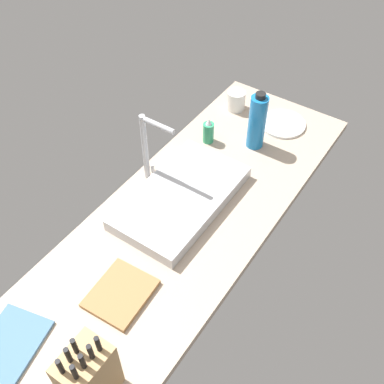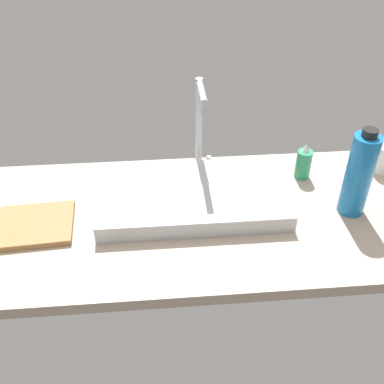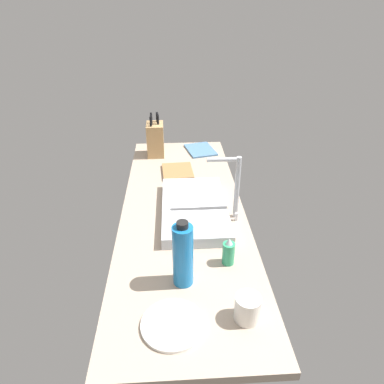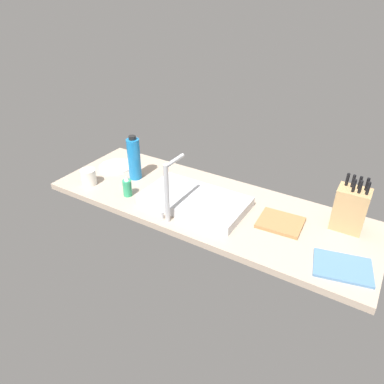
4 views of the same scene
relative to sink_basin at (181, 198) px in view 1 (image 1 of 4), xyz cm
name	(u,v)px [view 1 (image 1 of 4)]	position (x,y,z in cm)	size (l,w,h in cm)	color
countertop_slab	(186,218)	(-4.48, -5.43, -4.39)	(179.34, 61.58, 3.50)	tan
sink_basin	(181,198)	(0.00, 0.00, 0.00)	(55.68, 31.44, 5.28)	#B7BABF
faucet	(148,144)	(3.97, 18.14, 16.08)	(5.50, 15.71, 31.69)	#B7BABF
knife_block	(88,375)	(-73.76, -21.19, 8.50)	(14.79, 11.17, 27.86)	tan
cutting_board	(121,293)	(-45.52, -7.26, -1.74)	(21.36, 18.08, 1.80)	#9E7042
soap_bottle	(208,132)	(37.16, 11.29, 2.65)	(4.99, 4.99, 12.36)	#2D9966
water_bottle	(257,122)	(46.66, -7.19, 10.30)	(7.68, 7.68, 27.36)	#1970B7
dinner_plate	(283,124)	(66.52, -11.42, -2.04)	(21.13, 21.13, 1.20)	white
dish_towel	(9,346)	(-78.72, 9.45, -2.04)	(23.75, 17.70, 1.20)	teal
coffee_mug	(236,100)	(64.96, 13.39, 2.09)	(8.71, 8.71, 9.47)	silver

